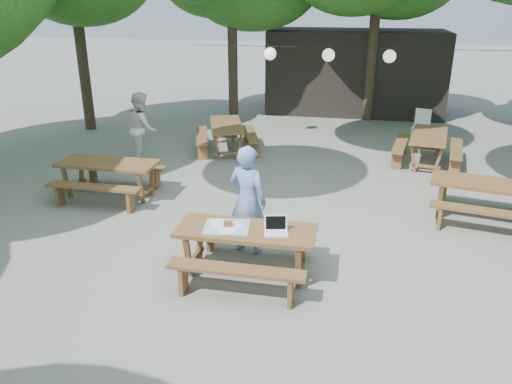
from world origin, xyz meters
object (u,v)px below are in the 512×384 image
object	(u,v)px
picnic_table_nw	(110,179)
woman	(248,200)
main_picnic_table	(246,251)
plastic_chair	(420,132)
second_person	(142,128)

from	to	relation	value
picnic_table_nw	woman	distance (m)	3.75
woman	main_picnic_table	bearing A→B (deg)	119.69
picnic_table_nw	plastic_chair	xyz separation A→B (m)	(6.66, 5.75, -0.13)
plastic_chair	picnic_table_nw	bearing A→B (deg)	-121.67
woman	plastic_chair	xyz separation A→B (m)	(3.37, 7.48, -0.63)
main_picnic_table	picnic_table_nw	xyz separation A→B (m)	(-3.43, 2.48, 0.00)
plastic_chair	second_person	bearing A→B (deg)	-136.29
second_person	plastic_chair	xyz separation A→B (m)	(6.93, 3.41, -0.61)
picnic_table_nw	plastic_chair	distance (m)	8.80
picnic_table_nw	plastic_chair	size ratio (longest dim) A/B	2.22
second_person	picnic_table_nw	bearing A→B (deg)	158.41
main_picnic_table	plastic_chair	size ratio (longest dim) A/B	2.22
picnic_table_nw	second_person	xyz separation A→B (m)	(-0.27, 2.34, 0.48)
woman	plastic_chair	world-z (taller)	woman
plastic_chair	woman	bearing A→B (deg)	-96.74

